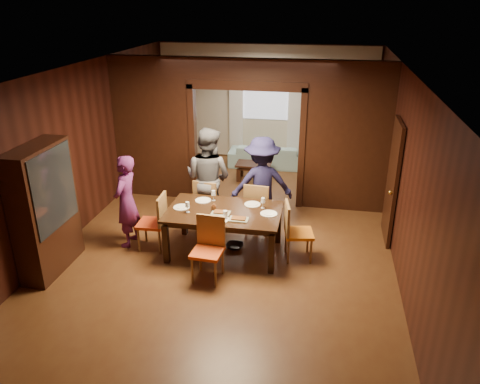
% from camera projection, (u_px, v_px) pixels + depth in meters
% --- Properties ---
extents(floor, '(9.00, 9.00, 0.00)m').
position_uv_depth(floor, '(231.00, 237.00, 8.32)').
color(floor, '#572F18').
rests_on(floor, ground).
extents(ceiling, '(5.50, 9.00, 0.02)m').
position_uv_depth(ceiling, '(229.00, 70.00, 7.19)').
color(ceiling, silver).
rests_on(ceiling, room_walls).
extents(room_walls, '(5.52, 9.01, 2.90)m').
position_uv_depth(room_walls, '(249.00, 127.00, 9.44)').
color(room_walls, black).
rests_on(room_walls, floor).
extents(person_purple, '(0.41, 0.60, 1.59)m').
position_uv_depth(person_purple, '(126.00, 201.00, 7.80)').
color(person_purple, '#652261').
rests_on(person_purple, floor).
extents(person_grey, '(1.08, 0.95, 1.87)m').
position_uv_depth(person_grey, '(208.00, 178.00, 8.40)').
color(person_grey, '#4E4D54').
rests_on(person_grey, floor).
extents(person_navy, '(1.25, 0.92, 1.73)m').
position_uv_depth(person_navy, '(262.00, 184.00, 8.33)').
color(person_navy, '#1C1A41').
rests_on(person_navy, floor).
extents(sofa, '(1.93, 0.80, 0.56)m').
position_uv_depth(sofa, '(268.00, 155.00, 11.67)').
color(sofa, '#9CCACD').
rests_on(sofa, floor).
extents(serving_bowl, '(0.30, 0.30, 0.07)m').
position_uv_depth(serving_bowl, '(235.00, 206.00, 7.64)').
color(serving_bowl, black).
rests_on(serving_bowl, dining_table).
extents(dining_table, '(1.84, 1.14, 0.76)m').
position_uv_depth(dining_table, '(224.00, 231.00, 7.69)').
color(dining_table, black).
rests_on(dining_table, floor).
extents(coffee_table, '(0.80, 0.50, 0.40)m').
position_uv_depth(coffee_table, '(254.00, 171.00, 10.82)').
color(coffee_table, black).
rests_on(coffee_table, floor).
extents(chair_left, '(0.46, 0.46, 0.97)m').
position_uv_depth(chair_left, '(151.00, 222.00, 7.79)').
color(chair_left, red).
rests_on(chair_left, floor).
extents(chair_right, '(0.52, 0.52, 0.97)m').
position_uv_depth(chair_right, '(299.00, 231.00, 7.47)').
color(chair_right, orange).
rests_on(chair_right, floor).
extents(chair_far_l, '(0.50, 0.50, 0.97)m').
position_uv_depth(chair_far_l, '(209.00, 203.00, 8.49)').
color(chair_far_l, red).
rests_on(chair_far_l, floor).
extents(chair_far_r, '(0.47, 0.47, 0.97)m').
position_uv_depth(chair_far_r, '(258.00, 207.00, 8.34)').
color(chair_far_r, '#E85015').
rests_on(chair_far_r, floor).
extents(chair_near, '(0.47, 0.47, 0.97)m').
position_uv_depth(chair_near, '(207.00, 250.00, 6.91)').
color(chair_near, '#E04A15').
rests_on(chair_near, floor).
extents(hutch, '(0.40, 1.20, 2.00)m').
position_uv_depth(hutch, '(45.00, 210.00, 7.00)').
color(hutch, black).
rests_on(hutch, floor).
extents(door_right, '(0.06, 0.90, 2.10)m').
position_uv_depth(door_right, '(392.00, 182.00, 7.91)').
color(door_right, black).
rests_on(door_right, floor).
extents(window_far, '(1.20, 0.03, 1.30)m').
position_uv_depth(window_far, '(266.00, 93.00, 11.68)').
color(window_far, silver).
rests_on(window_far, back_wall).
extents(curtain_left, '(0.35, 0.06, 2.40)m').
position_uv_depth(curtain_left, '(236.00, 110.00, 11.95)').
color(curtain_left, white).
rests_on(curtain_left, back_wall).
extents(curtain_right, '(0.35, 0.06, 2.40)m').
position_uv_depth(curtain_right, '(295.00, 113.00, 11.69)').
color(curtain_right, white).
rests_on(curtain_right, back_wall).
extents(plate_left, '(0.27, 0.27, 0.01)m').
position_uv_depth(plate_left, '(182.00, 207.00, 7.65)').
color(plate_left, silver).
rests_on(plate_left, dining_table).
extents(plate_far_l, '(0.27, 0.27, 0.01)m').
position_uv_depth(plate_far_l, '(203.00, 200.00, 7.90)').
color(plate_far_l, white).
rests_on(plate_far_l, dining_table).
extents(plate_far_r, '(0.27, 0.27, 0.01)m').
position_uv_depth(plate_far_r, '(252.00, 204.00, 7.75)').
color(plate_far_r, silver).
rests_on(plate_far_r, dining_table).
extents(plate_right, '(0.27, 0.27, 0.01)m').
position_uv_depth(plate_right, '(269.00, 214.00, 7.43)').
color(plate_right, white).
rests_on(plate_right, dining_table).
extents(plate_near, '(0.27, 0.27, 0.01)m').
position_uv_depth(plate_near, '(221.00, 219.00, 7.23)').
color(plate_near, white).
rests_on(plate_near, dining_table).
extents(platter_a, '(0.30, 0.20, 0.04)m').
position_uv_depth(platter_a, '(221.00, 212.00, 7.44)').
color(platter_a, gray).
rests_on(platter_a, dining_table).
extents(platter_b, '(0.30, 0.20, 0.04)m').
position_uv_depth(platter_b, '(239.00, 219.00, 7.23)').
color(platter_b, gray).
rests_on(platter_b, dining_table).
extents(wineglass_left, '(0.08, 0.08, 0.18)m').
position_uv_depth(wineglass_left, '(188.00, 207.00, 7.45)').
color(wineglass_left, white).
rests_on(wineglass_left, dining_table).
extents(wineglass_far, '(0.08, 0.08, 0.18)m').
position_uv_depth(wineglass_far, '(213.00, 196.00, 7.88)').
color(wineglass_far, silver).
rests_on(wineglass_far, dining_table).
extents(wineglass_right, '(0.08, 0.08, 0.18)m').
position_uv_depth(wineglass_right, '(263.00, 203.00, 7.60)').
color(wineglass_right, silver).
rests_on(wineglass_right, dining_table).
extents(tumbler, '(0.07, 0.07, 0.14)m').
position_uv_depth(tumbler, '(225.00, 215.00, 7.23)').
color(tumbler, silver).
rests_on(tumbler, dining_table).
extents(condiment_jar, '(0.08, 0.08, 0.11)m').
position_uv_depth(condiment_jar, '(214.00, 207.00, 7.53)').
color(condiment_jar, '#512913').
rests_on(condiment_jar, dining_table).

